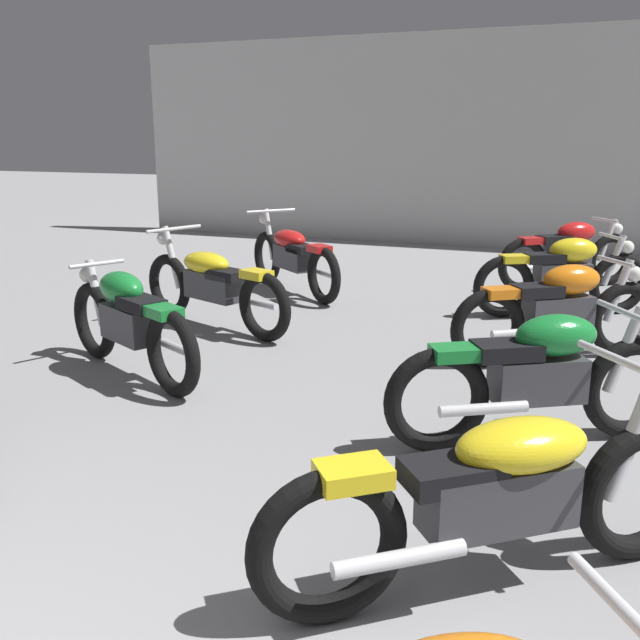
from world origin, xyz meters
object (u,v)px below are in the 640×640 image
motorcycle_right_row_4 (563,274)px  motorcycle_left_row_2 (129,320)px  motorcycle_left_row_3 (212,284)px  motorcycle_right_row_3 (559,309)px  motorcycle_right_row_2 (539,376)px  motorcycle_right_row_5 (569,253)px  motorcycle_left_row_4 (293,256)px  motorcycle_right_row_1 (501,492)px

motorcycle_right_row_4 → motorcycle_left_row_2: bearing=-133.1°
motorcycle_left_row_3 → motorcycle_right_row_3: bearing=1.8°
motorcycle_right_row_2 → motorcycle_right_row_3: bearing=89.6°
motorcycle_right_row_5 → motorcycle_left_row_4: bearing=-154.8°
motorcycle_right_row_3 → motorcycle_right_row_4: size_ratio=0.94×
motorcycle_right_row_4 → motorcycle_right_row_5: (-0.02, 1.52, 0.00)m
motorcycle_left_row_3 → motorcycle_right_row_3: size_ratio=1.23×
motorcycle_right_row_5 → motorcycle_right_row_1: bearing=-89.7°
motorcycle_left_row_3 → motorcycle_right_row_4: motorcycle_left_row_3 is taller
motorcycle_left_row_4 → motorcycle_right_row_4: size_ratio=0.99×
motorcycle_right_row_4 → motorcycle_right_row_2: bearing=-89.3°
motorcycle_right_row_2 → motorcycle_left_row_4: bearing=132.0°
motorcycle_left_row_3 → motorcycle_right_row_2: 3.75m
motorcycle_left_row_4 → motorcycle_right_row_1: same height
motorcycle_left_row_3 → motorcycle_right_row_4: bearing=28.9°
motorcycle_right_row_5 → motorcycle_left_row_2: bearing=-122.7°
motorcycle_right_row_1 → motorcycle_right_row_5: motorcycle_right_row_1 is taller
motorcycle_right_row_1 → motorcycle_right_row_5: size_ratio=1.09×
motorcycle_left_row_3 → motorcycle_right_row_2: motorcycle_left_row_3 is taller
motorcycle_right_row_1 → motorcycle_right_row_2: motorcycle_right_row_1 is taller
motorcycle_left_row_4 → motorcycle_left_row_2: bearing=-89.4°
motorcycle_right_row_3 → motorcycle_left_row_3: bearing=-178.2°
motorcycle_left_row_4 → motorcycle_right_row_2: (3.23, -3.59, 0.01)m
motorcycle_right_row_2 → motorcycle_right_row_3: size_ratio=1.04×
motorcycle_right_row_4 → motorcycle_right_row_5: same height
motorcycle_left_row_3 → motorcycle_left_row_2: bearing=-85.5°
motorcycle_right_row_3 → motorcycle_left_row_4: bearing=151.8°
motorcycle_left_row_2 → motorcycle_left_row_3: (-0.12, 1.55, -0.01)m
motorcycle_left_row_2 → motorcycle_right_row_3: same height
motorcycle_left_row_2 → motorcycle_right_row_4: same height
motorcycle_left_row_4 → motorcycle_right_row_3: bearing=-28.2°
motorcycle_right_row_2 → motorcycle_right_row_4: same height
motorcycle_left_row_3 → motorcycle_right_row_5: motorcycle_left_row_3 is taller
motorcycle_right_row_3 → motorcycle_right_row_4: same height
motorcycle_right_row_1 → motorcycle_right_row_2: (0.02, 1.59, 0.01)m
motorcycle_right_row_3 → motorcycle_right_row_5: same height
motorcycle_left_row_2 → motorcycle_right_row_2: size_ratio=1.04×
motorcycle_left_row_2 → motorcycle_right_row_5: same height
motorcycle_right_row_1 → motorcycle_right_row_5: bearing=90.3°
motorcycle_right_row_3 → motorcycle_right_row_2: bearing=-90.4°
motorcycle_left_row_2 → motorcycle_left_row_4: 3.39m
motorcycle_right_row_1 → motorcycle_right_row_2: 1.59m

